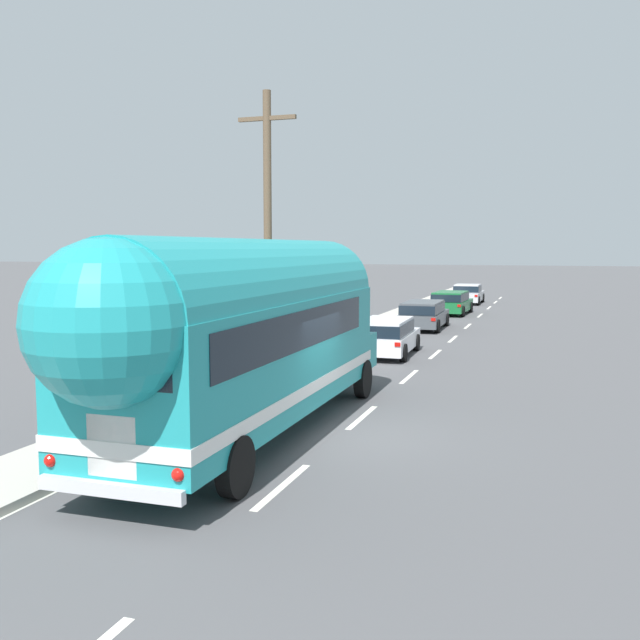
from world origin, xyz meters
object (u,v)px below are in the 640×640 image
car_third (451,301)px  car_fourth (468,293)px  painted_bus (245,330)px  utility_pole (268,231)px  car_second (423,313)px  car_lead (386,334)px

car_third → car_fourth: bearing=90.5°
car_fourth → painted_bus: bearing=-89.9°
utility_pole → painted_bus: bearing=-71.2°
utility_pole → car_fourth: bearing=86.0°
utility_pole → car_third: 22.92m
painted_bus → car_second: bearing=90.5°
car_second → car_fourth: same height
car_third → car_lead: bearing=-89.7°
painted_bus → car_lead: 12.30m
car_second → car_fourth: size_ratio=1.05×
car_third → car_fourth: 8.72m
painted_bus → car_third: bearing=90.0°
painted_bus → car_second: 21.12m
car_second → car_third: size_ratio=1.02×
utility_pole → car_fourth: size_ratio=1.95×
painted_bus → car_third: painted_bus is taller
painted_bus → car_lead: bearing=89.7°
utility_pole → car_fourth: (2.19, 31.23, -3.69)m
car_third → car_fourth: same height
painted_bus → car_fourth: painted_bus is taller
painted_bus → car_fourth: 37.94m
car_lead → car_second: bearing=91.6°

